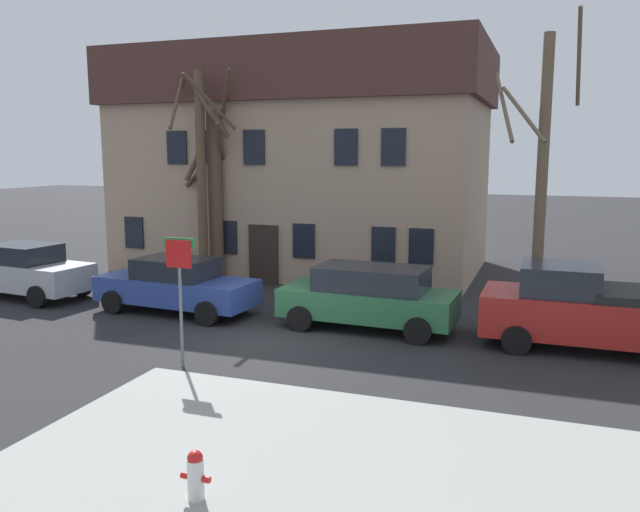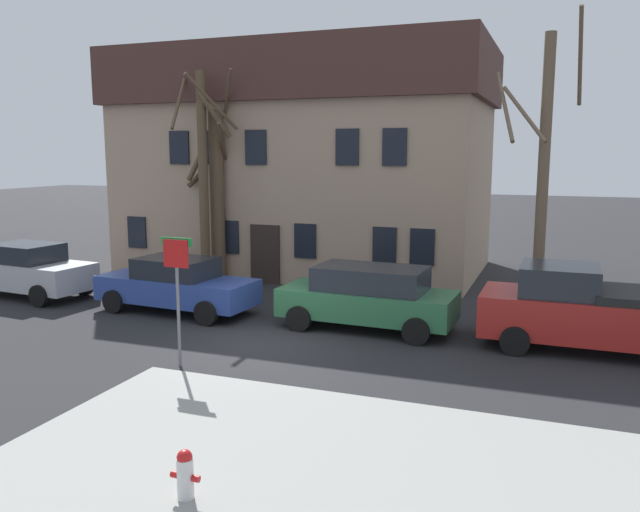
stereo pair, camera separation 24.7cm
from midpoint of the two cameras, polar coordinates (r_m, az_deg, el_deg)
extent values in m
plane|color=#262628|center=(15.90, -4.68, -7.77)|extent=(120.00, 120.00, 0.00)
cube|color=tan|center=(26.02, -0.89, 6.05)|extent=(13.73, 7.42, 6.40)
cube|color=#4C2D28|center=(26.14, -0.92, 15.41)|extent=(14.23, 7.92, 2.12)
cube|color=#2D231E|center=(22.86, -4.58, 0.16)|extent=(1.10, 0.12, 2.10)
cube|color=black|center=(25.56, -15.68, 2.05)|extent=(0.80, 0.08, 1.20)
cube|color=black|center=(23.44, -7.81, 1.69)|extent=(0.80, 0.08, 1.20)
cube|color=black|center=(22.18, -1.01, 1.35)|extent=(0.80, 0.08, 1.20)
cube|color=black|center=(21.31, 6.08, 0.97)|extent=(0.80, 0.08, 1.20)
cube|color=black|center=(21.03, 9.40, 0.79)|extent=(0.80, 0.08, 1.20)
cube|color=black|center=(24.24, -12.11, 9.40)|extent=(0.80, 0.08, 1.20)
cube|color=black|center=(23.57, -9.43, 9.49)|extent=(0.80, 0.08, 1.20)
cube|color=black|center=(22.72, -5.42, 9.59)|extent=(0.80, 0.08, 1.20)
cube|color=black|center=(21.46, 2.77, 9.64)|extent=(0.80, 0.08, 1.20)
cube|color=black|center=(21.02, 6.98, 9.59)|extent=(0.80, 0.08, 1.20)
cylinder|color=brown|center=(22.83, -10.01, 6.70)|extent=(0.33, 0.33, 7.38)
cylinder|color=brown|center=(22.04, -9.29, 13.36)|extent=(1.22, 1.57, 1.82)
cylinder|color=brown|center=(22.69, -8.37, 10.01)|extent=(0.60, 1.41, 1.32)
cylinder|color=brown|center=(23.03, -8.01, 13.36)|extent=(1.26, 1.48, 2.13)
cylinder|color=brown|center=(23.09, -12.17, 13.15)|extent=(0.56, 1.66, 1.87)
cylinder|color=brown|center=(23.23, -8.81, 5.19)|extent=(0.51, 0.51, 6.10)
cylinder|color=brown|center=(23.79, -9.83, 9.73)|extent=(0.94, 1.48, 2.59)
cylinder|color=brown|center=(23.98, -9.41, 8.08)|extent=(1.39, 1.39, 1.72)
cylinder|color=brown|center=(22.68, -9.11, 12.33)|extent=(1.18, 0.66, 1.63)
cylinder|color=brown|center=(19.71, 19.56, 6.77)|extent=(0.32, 0.32, 7.95)
cylinder|color=brown|center=(19.46, 16.46, 12.69)|extent=(0.81, 2.36, 2.14)
cylinder|color=brown|center=(19.81, 22.47, 16.00)|extent=(0.24, 1.70, 2.49)
cylinder|color=brown|center=(19.13, 18.06, 11.92)|extent=(1.37, 1.27, 1.65)
cube|color=#B7BABF|center=(22.79, -24.29, -1.47)|extent=(4.67, 2.17, 0.83)
cube|color=#1E232B|center=(22.68, -24.41, 0.27)|extent=(2.21, 1.74, 0.58)
cylinder|color=black|center=(24.58, -24.97, -1.72)|extent=(0.70, 0.28, 0.68)
cylinder|color=black|center=(21.14, -23.36, -3.28)|extent=(0.70, 0.28, 0.68)
cylinder|color=black|center=(22.31, -19.93, -2.45)|extent=(0.70, 0.28, 0.68)
cube|color=#2D4799|center=(19.16, -12.24, -2.92)|extent=(4.87, 2.07, 0.71)
cube|color=#1E232B|center=(19.04, -12.30, -1.02)|extent=(2.29, 1.68, 0.58)
cylinder|color=black|center=(19.61, -17.51, -3.88)|extent=(0.69, 0.27, 0.68)
cylinder|color=black|center=(20.88, -14.33, -2.95)|extent=(0.69, 0.27, 0.68)
cylinder|color=black|center=(17.63, -9.68, -5.02)|extent=(0.69, 0.27, 0.68)
cylinder|color=black|center=(19.03, -6.73, -3.90)|extent=(0.69, 0.27, 0.68)
cube|color=#2D6B42|center=(17.02, 4.62, -4.22)|extent=(4.67, 1.98, 0.74)
cube|color=#1E232B|center=(16.85, 4.95, -1.99)|extent=(2.91, 1.70, 0.62)
cylinder|color=black|center=(16.83, -1.45, -5.57)|extent=(0.69, 0.25, 0.68)
cylinder|color=black|center=(18.45, 0.86, -4.25)|extent=(0.69, 0.25, 0.68)
cylinder|color=black|center=(15.85, 8.99, -6.62)|extent=(0.69, 0.25, 0.68)
cylinder|color=black|center=(17.56, 10.42, -5.10)|extent=(0.69, 0.25, 0.68)
cube|color=#AD231E|center=(16.47, 24.23, -5.05)|extent=(5.53, 2.08, 0.98)
cube|color=#1E232B|center=(16.26, 20.93, -1.98)|extent=(1.78, 1.81, 0.70)
cylinder|color=black|center=(15.58, 17.36, -7.22)|extent=(0.68, 0.22, 0.68)
cylinder|color=black|center=(17.56, 17.81, -5.40)|extent=(0.68, 0.22, 0.68)
cylinder|color=silver|center=(9.06, -11.07, -18.84)|extent=(0.22, 0.22, 0.55)
sphere|color=red|center=(8.93, -11.13, -17.15)|extent=(0.21, 0.21, 0.21)
cylinder|color=red|center=(9.13, -11.98, -18.46)|extent=(0.10, 0.09, 0.09)
cylinder|color=red|center=(8.97, -10.16, -18.91)|extent=(0.10, 0.09, 0.09)
cylinder|color=slate|center=(14.19, -12.01, -4.17)|extent=(0.07, 0.07, 2.80)
cube|color=red|center=(13.96, -12.20, 0.21)|extent=(0.60, 0.03, 0.60)
cube|color=#1E8C38|center=(13.96, -12.15, 1.24)|extent=(0.76, 0.02, 0.18)
torus|color=black|center=(24.31, -9.82, -1.07)|extent=(0.68, 0.30, 0.71)
torus|color=black|center=(24.50, -12.22, -1.06)|extent=(0.68, 0.30, 0.71)
cylinder|color=maroon|center=(24.36, -11.04, -0.55)|extent=(0.95, 0.39, 0.19)
cylinder|color=maroon|center=(24.36, -11.52, -0.02)|extent=(0.10, 0.07, 0.45)
camera|label=1|loc=(0.12, -89.62, 0.06)|focal=36.01mm
camera|label=2|loc=(0.12, 90.38, -0.06)|focal=36.01mm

